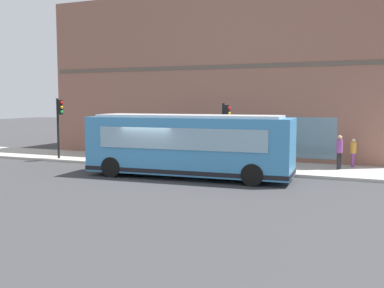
{
  "coord_description": "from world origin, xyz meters",
  "views": [
    {
      "loc": [
        -19.4,
        -10.1,
        3.77
      ],
      "look_at": [
        1.67,
        -1.32,
        1.54
      ],
      "focal_mm": 42.01,
      "sensor_mm": 36.0,
      "label": 1
    }
  ],
  "objects_px": {
    "fire_hydrant": "(175,153)",
    "pedestrian_by_light_pole": "(353,151)",
    "pedestrian_walking_along_curb": "(339,150)",
    "city_bus_nearside": "(188,146)",
    "traffic_light_down_block": "(59,117)",
    "traffic_light_near_corner": "(226,123)",
    "pedestrian_near_building_entrance": "(272,147)",
    "pedestrian_near_hydrant": "(128,147)",
    "newspaper_vending_box": "(184,155)"
  },
  "relations": [
    {
      "from": "fire_hydrant",
      "to": "pedestrian_by_light_pole",
      "type": "relative_size",
      "value": 0.47
    },
    {
      "from": "city_bus_nearside",
      "to": "newspaper_vending_box",
      "type": "relative_size",
      "value": 11.3
    },
    {
      "from": "pedestrian_near_hydrant",
      "to": "pedestrian_walking_along_curb",
      "type": "relative_size",
      "value": 0.86
    },
    {
      "from": "pedestrian_by_light_pole",
      "to": "pedestrian_near_hydrant",
      "type": "bearing_deg",
      "value": 102.81
    },
    {
      "from": "city_bus_nearside",
      "to": "pedestrian_by_light_pole",
      "type": "bearing_deg",
      "value": -51.95
    },
    {
      "from": "pedestrian_near_building_entrance",
      "to": "pedestrian_by_light_pole",
      "type": "relative_size",
      "value": 1.12
    },
    {
      "from": "newspaper_vending_box",
      "to": "fire_hydrant",
      "type": "bearing_deg",
      "value": 42.05
    },
    {
      "from": "pedestrian_walking_along_curb",
      "to": "pedestrian_by_light_pole",
      "type": "xyz_separation_m",
      "value": [
        1.15,
        -0.62,
        -0.15
      ]
    },
    {
      "from": "traffic_light_near_corner",
      "to": "pedestrian_near_hydrant",
      "type": "relative_size",
      "value": 2.23
    },
    {
      "from": "city_bus_nearside",
      "to": "pedestrian_by_light_pole",
      "type": "relative_size",
      "value": 6.52
    },
    {
      "from": "fire_hydrant",
      "to": "pedestrian_near_hydrant",
      "type": "relative_size",
      "value": 0.48
    },
    {
      "from": "pedestrian_near_building_entrance",
      "to": "newspaper_vending_box",
      "type": "relative_size",
      "value": 1.94
    },
    {
      "from": "pedestrian_near_building_entrance",
      "to": "pedestrian_by_light_pole",
      "type": "distance_m",
      "value": 4.33
    },
    {
      "from": "traffic_light_near_corner",
      "to": "fire_hydrant",
      "type": "height_order",
      "value": "traffic_light_near_corner"
    },
    {
      "from": "traffic_light_down_block",
      "to": "pedestrian_walking_along_curb",
      "type": "bearing_deg",
      "value": -83.19
    },
    {
      "from": "fire_hydrant",
      "to": "pedestrian_by_light_pole",
      "type": "distance_m",
      "value": 10.46
    },
    {
      "from": "newspaper_vending_box",
      "to": "pedestrian_walking_along_curb",
      "type": "bearing_deg",
      "value": -85.19
    },
    {
      "from": "city_bus_nearside",
      "to": "newspaper_vending_box",
      "type": "bearing_deg",
      "value": 26.54
    },
    {
      "from": "pedestrian_near_building_entrance",
      "to": "city_bus_nearside",
      "type": "bearing_deg",
      "value": 147.32
    },
    {
      "from": "fire_hydrant",
      "to": "pedestrian_by_light_pole",
      "type": "xyz_separation_m",
      "value": [
        0.53,
        -10.43,
        0.53
      ]
    },
    {
      "from": "traffic_light_down_block",
      "to": "city_bus_nearside",
      "type": "bearing_deg",
      "value": -104.83
    },
    {
      "from": "pedestrian_by_light_pole",
      "to": "newspaper_vending_box",
      "type": "xyz_separation_m",
      "value": [
        -1.87,
        9.22,
        -0.44
      ]
    },
    {
      "from": "city_bus_nearside",
      "to": "pedestrian_near_hydrant",
      "type": "height_order",
      "value": "city_bus_nearside"
    },
    {
      "from": "fire_hydrant",
      "to": "pedestrian_near_building_entrance",
      "type": "height_order",
      "value": "pedestrian_near_building_entrance"
    },
    {
      "from": "pedestrian_walking_along_curb",
      "to": "pedestrian_by_light_pole",
      "type": "relative_size",
      "value": 1.15
    },
    {
      "from": "city_bus_nearside",
      "to": "pedestrian_near_hydrant",
      "type": "bearing_deg",
      "value": 60.44
    },
    {
      "from": "pedestrian_near_hydrant",
      "to": "pedestrian_by_light_pole",
      "type": "distance_m",
      "value": 12.72
    },
    {
      "from": "traffic_light_near_corner",
      "to": "pedestrian_near_hydrant",
      "type": "distance_m",
      "value": 6.31
    },
    {
      "from": "pedestrian_walking_along_curb",
      "to": "city_bus_nearside",
      "type": "bearing_deg",
      "value": 124.35
    },
    {
      "from": "traffic_light_near_corner",
      "to": "pedestrian_walking_along_curb",
      "type": "distance_m",
      "value": 6.12
    },
    {
      "from": "pedestrian_near_hydrant",
      "to": "newspaper_vending_box",
      "type": "xyz_separation_m",
      "value": [
        0.95,
        -3.18,
        -0.43
      ]
    },
    {
      "from": "city_bus_nearside",
      "to": "traffic_light_near_corner",
      "type": "relative_size",
      "value": 2.94
    },
    {
      "from": "city_bus_nearside",
      "to": "newspaper_vending_box",
      "type": "height_order",
      "value": "city_bus_nearside"
    },
    {
      "from": "fire_hydrant",
      "to": "newspaper_vending_box",
      "type": "relative_size",
      "value": 0.82
    },
    {
      "from": "fire_hydrant",
      "to": "pedestrian_by_light_pole",
      "type": "height_order",
      "value": "pedestrian_by_light_pole"
    },
    {
      "from": "pedestrian_near_hydrant",
      "to": "newspaper_vending_box",
      "type": "bearing_deg",
      "value": -73.47
    },
    {
      "from": "pedestrian_near_hydrant",
      "to": "pedestrian_by_light_pole",
      "type": "height_order",
      "value": "pedestrian_by_light_pole"
    },
    {
      "from": "traffic_light_near_corner",
      "to": "pedestrian_walking_along_curb",
      "type": "xyz_separation_m",
      "value": [
        1.87,
        -5.66,
        -1.37
      ]
    },
    {
      "from": "pedestrian_by_light_pole",
      "to": "pedestrian_walking_along_curb",
      "type": "bearing_deg",
      "value": 151.53
    },
    {
      "from": "traffic_light_down_block",
      "to": "fire_hydrant",
      "type": "distance_m",
      "value": 7.5
    },
    {
      "from": "pedestrian_by_light_pole",
      "to": "newspaper_vending_box",
      "type": "distance_m",
      "value": 9.41
    },
    {
      "from": "pedestrian_near_hydrant",
      "to": "pedestrian_by_light_pole",
      "type": "relative_size",
      "value": 0.99
    },
    {
      "from": "traffic_light_near_corner",
      "to": "fire_hydrant",
      "type": "bearing_deg",
      "value": 58.95
    },
    {
      "from": "pedestrian_near_building_entrance",
      "to": "traffic_light_near_corner",
      "type": "bearing_deg",
      "value": 135.55
    },
    {
      "from": "pedestrian_walking_along_curb",
      "to": "pedestrian_near_building_entrance",
      "type": "relative_size",
      "value": 1.03
    },
    {
      "from": "traffic_light_down_block",
      "to": "fire_hydrant",
      "type": "height_order",
      "value": "traffic_light_down_block"
    },
    {
      "from": "city_bus_nearside",
      "to": "pedestrian_by_light_pole",
      "type": "distance_m",
      "value": 9.28
    },
    {
      "from": "fire_hydrant",
      "to": "pedestrian_walking_along_curb",
      "type": "bearing_deg",
      "value": -93.64
    },
    {
      "from": "pedestrian_near_hydrant",
      "to": "traffic_light_down_block",
      "type": "bearing_deg",
      "value": 93.63
    },
    {
      "from": "newspaper_vending_box",
      "to": "traffic_light_down_block",
      "type": "bearing_deg",
      "value": 98.96
    }
  ]
}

